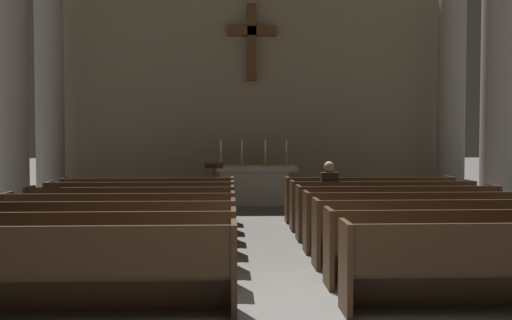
{
  "coord_description": "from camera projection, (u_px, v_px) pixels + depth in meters",
  "views": [
    {
      "loc": [
        -0.6,
        -6.06,
        1.84
      ],
      "look_at": [
        0.0,
        8.09,
        1.22
      ],
      "focal_mm": 42.29,
      "sensor_mm": 36.0,
      "label": 1
    }
  ],
  "objects": [
    {
      "name": "ground_plane",
      "position": [
        290.0,
        314.0,
        6.15
      ],
      "size": [
        80.0,
        80.0,
        0.0
      ],
      "primitive_type": "plane",
      "color": "#66635E"
    },
    {
      "name": "pew_left_row_1",
      "position": [
        62.0,
        270.0,
        6.0
      ],
      "size": [
        3.48,
        0.5,
        0.95
      ],
      "color": "#422B19",
      "rests_on": "ground"
    },
    {
      "name": "pew_left_row_2",
      "position": [
        87.0,
        250.0,
        7.05
      ],
      "size": [
        3.48,
        0.5,
        0.95
      ],
      "color": "#422B19",
      "rests_on": "ground"
    },
    {
      "name": "pew_left_row_3",
      "position": [
        106.0,
        235.0,
        8.1
      ],
      "size": [
        3.48,
        0.5,
        0.95
      ],
      "color": "#422B19",
      "rests_on": "ground"
    },
    {
      "name": "pew_left_row_4",
      "position": [
        120.0,
        223.0,
        9.16
      ],
      "size": [
        3.48,
        0.5,
        0.95
      ],
      "color": "#422B19",
      "rests_on": "ground"
    },
    {
      "name": "pew_left_row_5",
      "position": [
        132.0,
        214.0,
        10.21
      ],
      "size": [
        3.48,
        0.5,
        0.95
      ],
      "color": "#422B19",
      "rests_on": "ground"
    },
    {
      "name": "pew_left_row_6",
      "position": [
        141.0,
        206.0,
        11.27
      ],
      "size": [
        3.48,
        0.5,
        0.95
      ],
      "color": "#422B19",
      "rests_on": "ground"
    },
    {
      "name": "pew_left_row_7",
      "position": [
        149.0,
        200.0,
        12.32
      ],
      "size": [
        3.48,
        0.5,
        0.95
      ],
      "color": "#422B19",
      "rests_on": "ground"
    },
    {
      "name": "pew_right_row_1",
      "position": [
        511.0,
        266.0,
        6.19
      ],
      "size": [
        3.48,
        0.5,
        0.95
      ],
      "color": "#422B19",
      "rests_on": "ground"
    },
    {
      "name": "pew_right_row_2",
      "position": [
        470.0,
        247.0,
        7.24
      ],
      "size": [
        3.48,
        0.5,
        0.95
      ],
      "color": "#422B19",
      "rests_on": "ground"
    },
    {
      "name": "pew_right_row_3",
      "position": [
        440.0,
        232.0,
        8.3
      ],
      "size": [
        3.48,
        0.5,
        0.95
      ],
      "color": "#422B19",
      "rests_on": "ground"
    },
    {
      "name": "pew_right_row_4",
      "position": [
        416.0,
        221.0,
        9.35
      ],
      "size": [
        3.48,
        0.5,
        0.95
      ],
      "color": "#422B19",
      "rests_on": "ground"
    },
    {
      "name": "pew_right_row_5",
      "position": [
        397.0,
        212.0,
        10.41
      ],
      "size": [
        3.48,
        0.5,
        0.95
      ],
      "color": "#422B19",
      "rests_on": "ground"
    },
    {
      "name": "pew_right_row_6",
      "position": [
        382.0,
        205.0,
        11.46
      ],
      "size": [
        3.48,
        0.5,
        0.95
      ],
      "color": "#422B19",
      "rests_on": "ground"
    },
    {
      "name": "pew_right_row_7",
      "position": [
        369.0,
        199.0,
        12.52
      ],
      "size": [
        3.48,
        0.5,
        0.95
      ],
      "color": "#422B19",
      "rests_on": "ground"
    },
    {
      "name": "column_left_third",
      "position": [
        10.0,
        52.0,
        12.73
      ],
      "size": [
        1.08,
        1.08,
        7.32
      ],
      "color": "#9E998E",
      "rests_on": "ground"
    },
    {
      "name": "column_right_third",
      "position": [
        498.0,
        54.0,
        13.18
      ],
      "size": [
        1.08,
        1.08,
        7.32
      ],
      "color": "#9E998E",
      "rests_on": "ground"
    },
    {
      "name": "column_left_fourth",
      "position": [
        49.0,
        66.0,
        15.51
      ],
      "size": [
        1.08,
        1.08,
        7.32
      ],
      "color": "#9E998E",
      "rests_on": "ground"
    },
    {
      "name": "column_right_fourth",
      "position": [
        452.0,
        68.0,
        15.96
      ],
      "size": [
        1.08,
        1.08,
        7.32
      ],
      "color": "#9E998E",
      "rests_on": "ground"
    },
    {
      "name": "altar",
      "position": [
        254.0,
        184.0,
        15.63
      ],
      "size": [
        2.2,
        0.9,
        1.01
      ],
      "color": "#BCB7AD",
      "rests_on": "ground"
    },
    {
      "name": "candlestick_outer_left",
      "position": [
        221.0,
        157.0,
        15.57
      ],
      "size": [
        0.16,
        0.16,
        0.68
      ],
      "color": "#B79338",
      "rests_on": "altar"
    },
    {
      "name": "candlestick_inner_left",
      "position": [
        242.0,
        157.0,
        15.59
      ],
      "size": [
        0.16,
        0.16,
        0.68
      ],
      "color": "#B79338",
      "rests_on": "altar"
    },
    {
      "name": "candlestick_inner_right",
      "position": [
        265.0,
        157.0,
        15.62
      ],
      "size": [
        0.16,
        0.16,
        0.68
      ],
      "color": "#B79338",
      "rests_on": "altar"
    },
    {
      "name": "candlestick_outer_right",
      "position": [
        286.0,
        157.0,
        15.64
      ],
      "size": [
        0.16,
        0.16,
        0.68
      ],
      "color": "#B79338",
      "rests_on": "altar"
    },
    {
      "name": "apse_with_cross",
      "position": [
        251.0,
        58.0,
        17.1
      ],
      "size": [
        11.69,
        0.51,
        7.98
      ],
      "color": "gray",
      "rests_on": "ground"
    },
    {
      "name": "lectern",
      "position": [
        214.0,
        188.0,
        14.39
      ],
      "size": [
        0.44,
        0.36,
        1.15
      ],
      "color": "#422B19",
      "rests_on": "ground"
    },
    {
      "name": "lone_worshipper",
      "position": [
        328.0,
        194.0,
        11.45
      ],
      "size": [
        0.32,
        0.43,
        1.32
      ],
      "color": "#26262B",
      "rests_on": "ground"
    }
  ]
}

